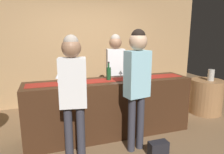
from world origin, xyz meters
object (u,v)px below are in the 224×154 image
Objects in this scene: wine_bottle_green at (109,73)px; customer_sipping at (137,77)px; customer_browsing at (73,87)px; round_side_table at (206,96)px; bartender at (115,68)px; vase_on_side_table at (211,75)px; wine_glass_near_customer at (121,72)px; wine_bottle_clear at (146,72)px; wine_glass_far_end at (57,77)px; wine_glass_mid_counter at (78,76)px; handbag at (158,149)px.

customer_sipping reaches higher than wine_bottle_green.
customer_browsing is (-0.67, -0.63, -0.02)m from wine_bottle_green.
bartender is at bearing 171.40° from round_side_table.
wine_bottle_green reaches higher than vase_on_side_table.
vase_on_side_table is at bearing 4.04° from wine_glass_near_customer.
wine_glass_near_customer is at bearing 87.82° from bartender.
customer_sipping reaches higher than customer_browsing.
round_side_table is at bearing 11.29° from wine_bottle_clear.
wine_bottle_clear is 1.00× the size of wine_bottle_green.
customer_browsing is 7.13× the size of vase_on_side_table.
wine_glass_far_end is (-0.82, 0.03, -0.01)m from wine_bottle_green.
wine_glass_mid_counter reaches higher than handbag.
wine_glass_far_end is at bearing 178.25° from wine_bottle_green.
wine_glass_near_customer is 0.64m from customer_sipping.
wine_glass_near_customer is at bearing -175.96° from vase_on_side_table.
wine_glass_near_customer reaches higher than vase_on_side_table.
wine_bottle_clear is 1.26m from handbag.
round_side_table is 0.49m from vase_on_side_table.
wine_bottle_clear is 2.10× the size of wine_glass_far_end.
wine_bottle_clear is at bearing 32.65° from customer_browsing.
customer_browsing is (0.15, -0.65, -0.01)m from wine_glass_far_end.
wine_bottle_clear reaches higher than wine_glass_near_customer.
customer_sipping is at bearing -30.61° from wine_glass_far_end.
vase_on_side_table is 2.27m from handbag.
wine_bottle_clear is at bearing 41.51° from customer_sipping.
wine_glass_near_customer is at bearing 164.12° from wine_bottle_clear.
round_side_table is (1.68, 0.33, -0.71)m from wine_bottle_clear.
vase_on_side_table is (0.01, -0.07, 0.49)m from round_side_table.
wine_glass_mid_counter is 0.08× the size of customer_browsing.
wine_glass_near_customer is 2.12m from vase_on_side_table.
wine_bottle_green is 0.64m from customer_sipping.
vase_on_side_table reaches higher than round_side_table.
wine_glass_near_customer is at bearing 79.72° from customer_sipping.
vase_on_side_table is at bearing 4.59° from wine_glass_mid_counter.
vase_on_side_table is at bearing -81.47° from round_side_table.
wine_glass_far_end is 3.16m from vase_on_side_table.
wine_glass_mid_counter is at bearing 139.66° from handbag.
round_side_table is 2.64× the size of handbag.
wine_glass_near_customer is 0.08× the size of bartender.
customer_sipping is (-0.41, -0.53, 0.04)m from wine_bottle_clear.
wine_glass_far_end reaches higher than vase_on_side_table.
wine_bottle_green is at bearing -169.11° from wine_glass_near_customer.
wine_bottle_clear reaches higher than wine_glass_far_end.
wine_bottle_clear is 1.72m from vase_on_side_table.
wine_bottle_clear is at bearing -6.53° from wine_bottle_green.
wine_glass_far_end is at bearing -178.97° from wine_glass_near_customer.
customer_sipping is at bearing -159.31° from vase_on_side_table.
bartender reaches higher than wine_glass_near_customer.
wine_bottle_green is 0.41× the size of round_side_table.
customer_browsing is at bearing -163.46° from round_side_table.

